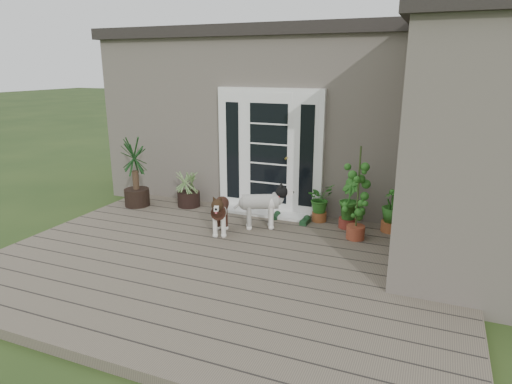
% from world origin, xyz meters
% --- Properties ---
extents(deck, '(6.20, 4.60, 0.12)m').
position_xyz_m(deck, '(0.00, 0.40, 0.06)').
color(deck, '#6B5B4C').
rests_on(deck, ground).
extents(house_main, '(7.40, 4.00, 3.10)m').
position_xyz_m(house_main, '(0.00, 4.65, 1.55)').
color(house_main, '#665E54').
rests_on(house_main, ground).
extents(roof_main, '(7.60, 4.20, 0.20)m').
position_xyz_m(roof_main, '(0.00, 4.65, 3.20)').
color(roof_main, '#2D2826').
rests_on(roof_main, house_main).
extents(house_wing, '(1.60, 2.40, 3.10)m').
position_xyz_m(house_wing, '(2.90, 1.50, 1.55)').
color(house_wing, '#665E54').
rests_on(house_wing, ground).
extents(roof_wing, '(1.80, 2.60, 0.20)m').
position_xyz_m(roof_wing, '(2.90, 1.50, 3.20)').
color(roof_wing, '#2D2826').
rests_on(roof_wing, house_wing).
extents(door_unit, '(1.90, 0.14, 2.15)m').
position_xyz_m(door_unit, '(-0.20, 2.60, 1.19)').
color(door_unit, white).
rests_on(door_unit, deck).
extents(door_step, '(1.60, 0.40, 0.05)m').
position_xyz_m(door_step, '(-0.20, 2.40, 0.14)').
color(door_step, white).
rests_on(door_step, deck).
extents(brindle_dog, '(0.53, 0.78, 0.60)m').
position_xyz_m(brindle_dog, '(-0.49, 1.27, 0.42)').
color(brindle_dog, '#3F2117').
rests_on(brindle_dog, deck).
extents(white_dog, '(0.83, 0.62, 0.64)m').
position_xyz_m(white_dog, '(-0.02, 1.72, 0.44)').
color(white_dog, silver).
rests_on(white_dog, deck).
extents(spider_plant, '(0.88, 0.88, 0.73)m').
position_xyz_m(spider_plant, '(-1.66, 2.29, 0.48)').
color(spider_plant, '#7B975D').
rests_on(spider_plant, deck).
extents(yucca, '(1.12, 1.12, 1.25)m').
position_xyz_m(yucca, '(-2.57, 1.96, 0.74)').
color(yucca, black).
rests_on(yucca, deck).
extents(herb_a, '(0.60, 0.60, 0.56)m').
position_xyz_m(herb_a, '(0.77, 2.40, 0.40)').
color(herb_a, '#1D5919').
rests_on(herb_a, deck).
extents(herb_b, '(0.52, 0.52, 0.60)m').
position_xyz_m(herb_b, '(1.27, 2.26, 0.42)').
color(herb_b, '#28641C').
rests_on(herb_b, deck).
extents(herb_c, '(0.40, 0.40, 0.59)m').
position_xyz_m(herb_c, '(1.93, 2.36, 0.41)').
color(herb_c, '#195719').
rests_on(herb_c, deck).
extents(sapling, '(0.52, 0.52, 1.46)m').
position_xyz_m(sapling, '(1.48, 1.83, 0.85)').
color(sapling, '#1D6520').
rests_on(sapling, deck).
extents(clog_left, '(0.17, 0.33, 0.10)m').
position_xyz_m(clog_left, '(0.60, 2.19, 0.17)').
color(clog_left, '#16371C').
rests_on(clog_left, deck).
extents(clog_right, '(0.14, 0.28, 0.08)m').
position_xyz_m(clog_right, '(0.06, 2.27, 0.16)').
color(clog_right, black).
rests_on(clog_right, deck).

